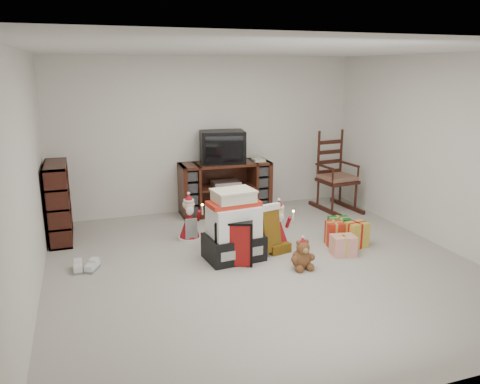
# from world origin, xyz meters

# --- Properties ---
(room) EXTENTS (5.01, 5.01, 2.51)m
(room) POSITION_xyz_m (0.00, 0.00, 1.25)
(room) COLOR #B3ADA4
(room) RESTS_ON ground
(tv_stand) EXTENTS (1.47, 0.54, 0.84)m
(tv_stand) POSITION_xyz_m (0.21, 2.21, 0.42)
(tv_stand) COLOR #421D13
(tv_stand) RESTS_ON floor
(bookshelf) EXTENTS (0.29, 0.88, 1.08)m
(bookshelf) POSITION_xyz_m (-2.32, 1.74, 0.52)
(bookshelf) COLOR #35140E
(bookshelf) RESTS_ON floor
(rocking_chair) EXTENTS (0.64, 0.96, 1.37)m
(rocking_chair) POSITION_xyz_m (2.03, 1.84, 0.47)
(rocking_chair) COLOR #35140E
(rocking_chair) RESTS_ON floor
(gift_pile) EXTENTS (0.74, 0.57, 0.87)m
(gift_pile) POSITION_xyz_m (-0.26, 0.31, 0.38)
(gift_pile) COLOR black
(gift_pile) RESTS_ON floor
(red_suitcase) EXTENTS (0.48, 0.36, 0.65)m
(red_suitcase) POSITION_xyz_m (-0.31, 0.16, 0.28)
(red_suitcase) COLOR maroon
(red_suitcase) RESTS_ON floor
(stocking) EXTENTS (0.33, 0.20, 0.67)m
(stocking) POSITION_xyz_m (0.24, 0.30, 0.33)
(stocking) COLOR #0D780D
(stocking) RESTS_ON floor
(teddy_bear) EXTENTS (0.24, 0.21, 0.35)m
(teddy_bear) POSITION_xyz_m (0.41, -0.23, 0.16)
(teddy_bear) COLOR brown
(teddy_bear) RESTS_ON floor
(santa_figurine) EXTENTS (0.32, 0.30, 0.65)m
(santa_figurine) POSITION_xyz_m (0.42, 0.52, 0.25)
(santa_figurine) COLOR maroon
(santa_figurine) RESTS_ON floor
(mrs_claus_figurine) EXTENTS (0.32, 0.31, 0.67)m
(mrs_claus_figurine) POSITION_xyz_m (-0.64, 1.15, 0.26)
(mrs_claus_figurine) COLOR maroon
(mrs_claus_figurine) RESTS_ON floor
(sneaker_pair) EXTENTS (0.32, 0.27, 0.09)m
(sneaker_pair) POSITION_xyz_m (-2.03, 0.53, 0.04)
(sneaker_pair) COLOR silver
(sneaker_pair) RESTS_ON floor
(gift_cluster) EXTENTS (0.56, 0.86, 0.26)m
(gift_cluster) POSITION_xyz_m (1.27, 0.26, 0.13)
(gift_cluster) COLOR red
(gift_cluster) RESTS_ON floor
(crt_television) EXTENTS (0.76, 0.60, 0.51)m
(crt_television) POSITION_xyz_m (0.18, 2.24, 1.09)
(crt_television) COLOR black
(crt_television) RESTS_ON tv_stand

